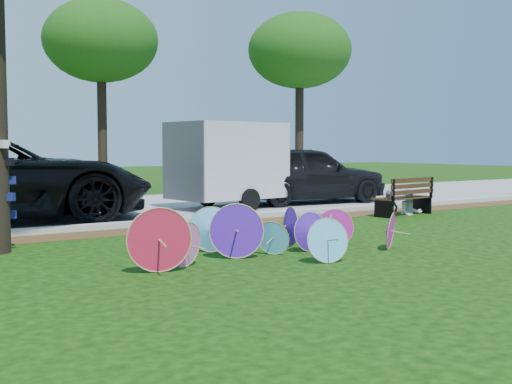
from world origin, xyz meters
TOP-DOWN VIEW (x-y plane):
  - ground at (0.00, 0.00)m, footprint 90.00×90.00m
  - mulch_strip at (0.00, 4.50)m, footprint 90.00×1.00m
  - curb at (0.00, 5.20)m, footprint 90.00×0.30m
  - street at (0.00, 9.35)m, footprint 90.00×8.00m
  - parasol_pile at (-0.39, 0.65)m, footprint 4.80×2.57m
  - dark_pickup at (6.04, 7.77)m, footprint 5.32×2.49m
  - cargo_trailer at (3.27, 7.64)m, footprint 3.19×2.25m
  - park_bench at (6.01, 3.70)m, footprint 1.88×0.94m
  - person_left at (5.66, 3.75)m, footprint 0.47×0.33m
  - person_right at (6.36, 3.75)m, footprint 0.76×0.69m
  - bg_trees at (1.84, 15.37)m, footprint 23.52×6.56m

SIDE VIEW (x-z plane):
  - ground at x=0.00m, z-range 0.00..0.00m
  - mulch_strip at x=0.00m, z-range 0.00..0.01m
  - street at x=0.00m, z-range 0.00..0.01m
  - curb at x=0.00m, z-range 0.00..0.12m
  - parasol_pile at x=-0.39m, z-range -0.09..0.82m
  - park_bench at x=6.01m, z-range 0.00..0.94m
  - person_left at x=5.66m, z-range 0.00..1.23m
  - person_right at x=6.36m, z-range 0.00..1.29m
  - dark_pickup at x=6.04m, z-range 0.00..1.76m
  - cargo_trailer at x=3.27m, z-range 0.00..2.68m
  - bg_trees at x=1.84m, z-range 2.07..9.47m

